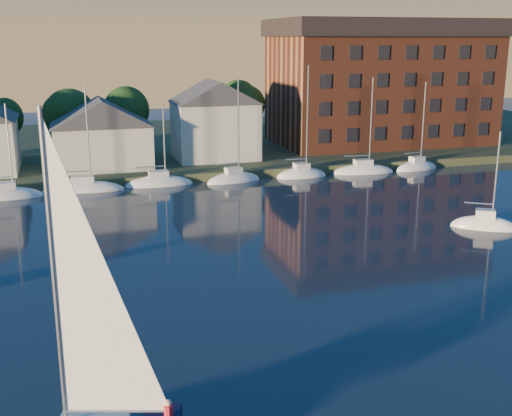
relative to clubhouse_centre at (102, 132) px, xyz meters
name	(u,v)px	position (x,y,z in m)	size (l,w,h in m)	color
shoreline_land	(138,149)	(6.00, 18.00, -5.13)	(160.00, 50.00, 2.00)	#373F24
wooden_dock	(161,181)	(6.00, -5.00, -5.13)	(120.00, 3.00, 1.00)	brown
clubhouse_centre	(102,132)	(0.00, 0.00, 0.00)	(11.55, 8.40, 8.08)	silver
clubhouse_east	(215,119)	(14.00, 2.00, 0.87)	(10.50, 8.40, 9.80)	silver
condo_block	(381,81)	(40.00, 7.95, 4.66)	(31.00, 17.00, 17.40)	brown
tree_line	(162,108)	(8.00, 6.00, 2.04)	(93.40, 5.40, 8.90)	#3A241A
moored_fleet	(128,188)	(2.00, -8.00, -5.03)	(79.50, 2.40, 12.05)	white
drifting_sailboat_right	(484,227)	(29.82, -31.72, -5.04)	(5.77, 4.75, 9.45)	white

